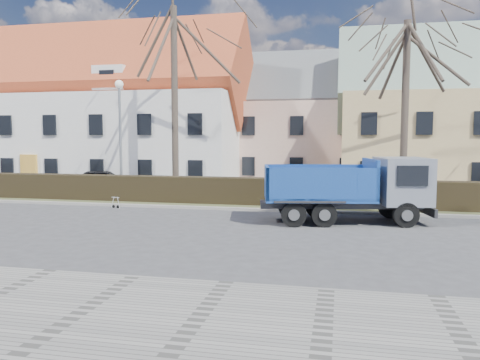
% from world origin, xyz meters
% --- Properties ---
extents(ground, '(120.00, 120.00, 0.00)m').
position_xyz_m(ground, '(0.00, 0.00, 0.00)').
color(ground, '#3B3B3E').
extents(curb_far, '(80.00, 0.30, 0.12)m').
position_xyz_m(curb_far, '(0.00, 4.60, 0.06)').
color(curb_far, gray).
rests_on(curb_far, ground).
extents(grass_strip, '(80.00, 3.00, 0.10)m').
position_xyz_m(grass_strip, '(0.00, 6.20, 0.05)').
color(grass_strip, '#414728').
rests_on(grass_strip, ground).
extents(hedge, '(60.00, 0.90, 1.30)m').
position_xyz_m(hedge, '(0.00, 6.00, 0.65)').
color(hedge, black).
rests_on(hedge, ground).
extents(building_white, '(26.80, 10.80, 9.50)m').
position_xyz_m(building_white, '(-13.00, 16.00, 4.75)').
color(building_white, silver).
rests_on(building_white, ground).
extents(building_pink, '(10.80, 8.80, 8.00)m').
position_xyz_m(building_pink, '(4.00, 20.00, 4.00)').
color(building_pink, '#D8AD99').
rests_on(building_pink, ground).
extents(tree_1, '(9.20, 9.20, 12.65)m').
position_xyz_m(tree_1, '(-2.00, 8.50, 6.33)').
color(tree_1, '#3D332A').
rests_on(tree_1, ground).
extents(tree_2, '(8.00, 8.00, 11.00)m').
position_xyz_m(tree_2, '(10.00, 8.50, 5.50)').
color(tree_2, '#3D332A').
rests_on(tree_2, ground).
extents(dump_truck, '(6.91, 3.60, 2.63)m').
position_xyz_m(dump_truck, '(6.92, 2.49, 1.31)').
color(dump_truck, navy).
rests_on(dump_truck, ground).
extents(streetlight, '(0.50, 0.50, 6.39)m').
position_xyz_m(streetlight, '(-4.52, 7.00, 3.20)').
color(streetlight, gray).
rests_on(streetlight, ground).
extents(cart_frame, '(0.72, 0.54, 0.59)m').
position_xyz_m(cart_frame, '(-3.55, 4.09, 0.29)').
color(cart_frame, silver).
rests_on(cart_frame, ground).
extents(parked_car_a, '(4.38, 2.78, 1.39)m').
position_xyz_m(parked_car_a, '(-7.11, 9.91, 0.69)').
color(parked_car_a, black).
rests_on(parked_car_a, ground).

